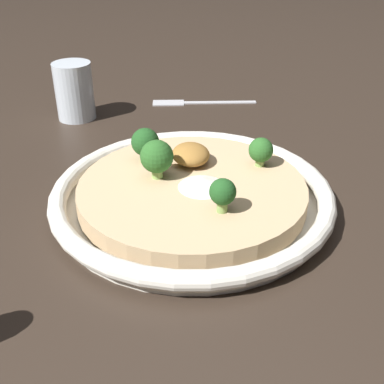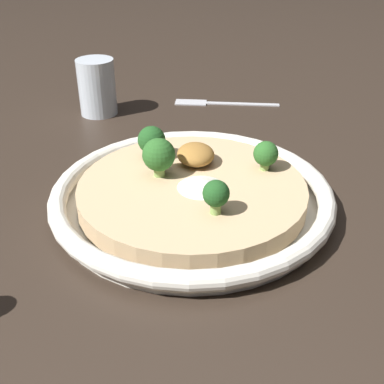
{
  "view_description": "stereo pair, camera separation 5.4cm",
  "coord_description": "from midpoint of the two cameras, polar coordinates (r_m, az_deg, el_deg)",
  "views": [
    {
      "loc": [
        -0.45,
        0.14,
        0.3
      ],
      "look_at": [
        0.0,
        0.0,
        0.02
      ],
      "focal_mm": 45.0,
      "sensor_mm": 36.0,
      "label": 1
    },
    {
      "loc": [
        -0.46,
        0.08,
        0.3
      ],
      "look_at": [
        0.0,
        0.0,
        0.02
      ],
      "focal_mm": 45.0,
      "sensor_mm": 36.0,
      "label": 2
    }
  ],
  "objects": [
    {
      "name": "ground_plane",
      "position": [
        0.55,
        -2.81,
        -1.8
      ],
      "size": [
        6.0,
        6.0,
        0.0
      ],
      "primitive_type": "plane",
      "color": "#2D231C"
    },
    {
      "name": "risotto_bowl",
      "position": [
        0.55,
        -2.85,
        -0.37
      ],
      "size": [
        0.32,
        0.32,
        0.03
      ],
      "color": "silver",
      "rests_on": "ground_plane"
    },
    {
      "name": "cheese_sprinkle",
      "position": [
        0.53,
        -1.71,
        1.05
      ],
      "size": [
        0.05,
        0.05,
        0.01
      ],
      "color": "white",
      "rests_on": "risotto_bowl"
    },
    {
      "name": "crispy_onion_garnish",
      "position": [
        0.58,
        -2.85,
        4.41
      ],
      "size": [
        0.05,
        0.04,
        0.02
      ],
      "color": "olive",
      "rests_on": "risotto_bowl"
    },
    {
      "name": "broccoli_left",
      "position": [
        0.48,
        0.42,
        -0.21
      ],
      "size": [
        0.03,
        0.03,
        0.04
      ],
      "color": "#84A856",
      "rests_on": "risotto_bowl"
    },
    {
      "name": "broccoli_front_right",
      "position": [
        0.57,
        5.47,
        4.84
      ],
      "size": [
        0.03,
        0.03,
        0.04
      ],
      "color": "#84A856",
      "rests_on": "risotto_bowl"
    },
    {
      "name": "broccoli_back_right",
      "position": [
        0.54,
        -7.07,
        4.04
      ],
      "size": [
        0.04,
        0.04,
        0.05
      ],
      "color": "#84A856",
      "rests_on": "risotto_bowl"
    },
    {
      "name": "broccoli_right",
      "position": [
        0.59,
        -8.24,
        5.76
      ],
      "size": [
        0.03,
        0.03,
        0.04
      ],
      "color": "#84A856",
      "rests_on": "risotto_bowl"
    },
    {
      "name": "drinking_glass",
      "position": [
        0.81,
        -15.7,
        11.4
      ],
      "size": [
        0.06,
        0.06,
        0.09
      ],
      "color": "silver",
      "rests_on": "ground_plane"
    },
    {
      "name": "fork_utensil",
      "position": [
        0.86,
        -1.74,
        10.56
      ],
      "size": [
        0.07,
        0.18,
        0.0
      ],
      "rotation": [
        0.0,
        0.0,
        1.3
      ],
      "color": "#B7B7BC",
      "rests_on": "ground_plane"
    }
  ]
}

